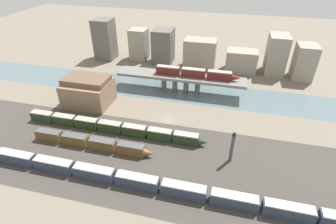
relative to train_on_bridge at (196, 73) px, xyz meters
name	(u,v)px	position (x,y,z in m)	size (l,w,h in m)	color
ground_plane	(168,120)	(-7.12, -25.24, -10.18)	(400.00, 400.00, 0.00)	#756B5B
railbed_yard	(150,159)	(-7.12, -49.24, -10.17)	(280.00, 42.00, 0.01)	#423D38
river_water	(180,91)	(-7.12, 0.00, -10.17)	(320.00, 21.77, 0.01)	slate
bridge	(181,78)	(-7.12, 0.00, -3.35)	(60.25, 9.48, 8.22)	slate
train_on_bridge	(196,73)	(0.00, 0.00, 0.00)	(38.77, 3.05, 4.01)	#5B1E19
train_yard_near	(165,187)	(1.18, -61.01, -8.16)	(113.61, 3.20, 4.09)	#2D384C
train_yard_mid	(92,143)	(-28.53, -48.09, -8.26)	(44.13, 3.14, 3.90)	brown
train_yard_far	(113,127)	(-25.15, -38.11, -8.14)	(70.38, 3.15, 4.14)	#23381E
warehouse_building	(88,91)	(-43.96, -20.90, -4.20)	(19.32, 15.70, 12.57)	#937056
signal_tower	(232,148)	(18.55, -43.37, -4.71)	(1.10, 1.10, 11.40)	#4C4C51
city_block_far_left	(105,39)	(-60.44, 31.81, 1.60)	(10.90, 11.29, 23.55)	#605B56
city_block_left	(139,44)	(-40.06, 35.43, -1.09)	(10.11, 9.84, 18.18)	gray
city_block_center	(163,46)	(-24.64, 34.18, -0.47)	(11.30, 12.83, 19.41)	#605B56
city_block_right	(200,54)	(-2.65, 31.64, -2.18)	(17.44, 10.77, 16.00)	gray
city_block_far_right	(241,61)	(20.36, 32.04, -4.37)	(16.50, 10.86, 11.61)	gray
city_block_tall	(276,54)	(37.90, 33.65, 0.21)	(9.99, 14.28, 20.77)	gray
city_block_low	(304,62)	(51.40, 29.75, -1.23)	(9.88, 11.97, 17.89)	gray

